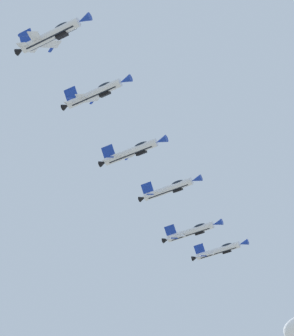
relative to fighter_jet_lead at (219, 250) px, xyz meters
The scene contains 6 objects.
fighter_jet_lead is the anchor object (origin of this frame).
fighter_jet_left_wing 15.54m from the fighter_jet_lead, 128.64° to the right, with size 14.01×10.70×6.81m.
fighter_jet_right_wing 29.28m from the fighter_jet_lead, 124.20° to the right, with size 14.01×10.75×6.65m.
fighter_jet_left_outer 46.66m from the fighter_jet_lead, 124.30° to the right, with size 14.01×10.71×6.76m.
fighter_jet_right_outer 60.24m from the fighter_jet_lead, 124.87° to the right, with size 14.01×10.66×6.91m.
fighter_jet_trail_slot 76.11m from the fighter_jet_lead, 124.10° to the right, with size 14.01×10.89×6.23m.
Camera 1 is at (5.21, -2.06, 1.72)m, focal length 62.38 mm.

